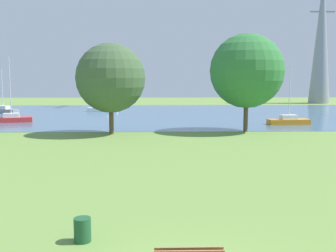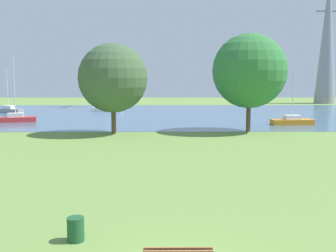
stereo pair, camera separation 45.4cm
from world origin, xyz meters
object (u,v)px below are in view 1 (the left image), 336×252
(sailboat_red, at_px, (11,118))
(sailboat_orange, at_px, (289,121))
(sailboat_gray, at_px, (3,110))
(tree_east_near, at_px, (247,71))
(sailboat_white, at_px, (103,109))
(electricity_pylon, at_px, (321,37))
(tree_mid_shore, at_px, (111,78))
(litter_bin, at_px, (82,230))

(sailboat_red, bearing_deg, sailboat_orange, -5.36)
(sailboat_gray, height_order, tree_east_near, tree_east_near)
(sailboat_white, distance_m, electricity_pylon, 49.94)
(sailboat_white, bearing_deg, tree_east_near, -54.69)
(tree_mid_shore, bearing_deg, electricity_pylon, 50.46)
(sailboat_gray, distance_m, electricity_pylon, 64.23)
(litter_bin, height_order, sailboat_white, sailboat_white)
(sailboat_gray, bearing_deg, tree_mid_shore, -51.23)
(litter_bin, xyz_separation_m, sailboat_orange, (17.63, 33.27, 0.06))
(sailboat_orange, xyz_separation_m, tree_mid_shore, (-19.60, -7.61, 4.89))
(sailboat_orange, bearing_deg, tree_mid_shore, -158.79)
(tree_mid_shore, relative_size, tree_east_near, 0.89)
(sailboat_gray, height_order, tree_mid_shore, tree_mid_shore)
(sailboat_gray, bearing_deg, electricity_pylon, 21.51)
(tree_mid_shore, relative_size, electricity_pylon, 0.31)
(tree_east_near, bearing_deg, sailboat_gray, 145.30)
(sailboat_orange, bearing_deg, sailboat_red, 174.64)
(litter_bin, relative_size, tree_mid_shore, 0.09)
(sailboat_orange, distance_m, sailboat_red, 33.10)
(sailboat_red, bearing_deg, tree_mid_shore, -38.71)
(sailboat_white, bearing_deg, litter_bin, -82.98)
(sailboat_white, distance_m, tree_east_near, 31.18)
(sailboat_gray, bearing_deg, litter_bin, -66.76)
(sailboat_red, height_order, tree_east_near, tree_east_near)
(litter_bin, relative_size, electricity_pylon, 0.03)
(sailboat_orange, height_order, tree_east_near, tree_east_near)
(sailboat_gray, relative_size, sailboat_orange, 0.97)
(sailboat_white, xyz_separation_m, tree_mid_shore, (4.47, -26.60, 4.88))
(litter_bin, distance_m, sailboat_gray, 54.28)
(litter_bin, relative_size, sailboat_orange, 0.12)
(tree_east_near, bearing_deg, sailboat_red, 161.05)
(sailboat_orange, xyz_separation_m, sailboat_red, (-32.96, 3.09, 0.01))
(sailboat_gray, xyz_separation_m, tree_mid_shore, (19.44, -24.21, 4.89))
(litter_bin, height_order, tree_east_near, tree_east_near)
(litter_bin, height_order, sailboat_orange, sailboat_orange)
(sailboat_gray, relative_size, tree_east_near, 0.68)
(litter_bin, bearing_deg, sailboat_gray, 113.24)
(litter_bin, bearing_deg, tree_east_near, 67.47)
(sailboat_white, relative_size, tree_mid_shore, 0.92)
(sailboat_gray, xyz_separation_m, electricity_pylon, (58.44, 23.03, 13.41))
(litter_bin, bearing_deg, sailboat_white, 97.02)
(tree_mid_shore, bearing_deg, sailboat_orange, 21.21)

